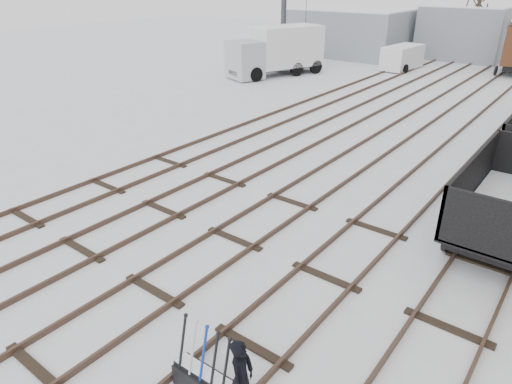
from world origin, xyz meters
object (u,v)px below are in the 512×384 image
(ground_frame, at_px, (206,381))
(crane, at_px, (285,36))
(worker, at_px, (241,378))
(panel_van, at_px, (402,57))
(lorry, at_px, (277,51))
(freight_wagon_a, at_px, (507,209))

(ground_frame, height_order, crane, crane)
(ground_frame, bearing_deg, crane, 120.38)
(worker, xyz_separation_m, panel_van, (-9.94, 32.58, 0.19))
(lorry, bearing_deg, freight_wagon_a, -19.58)
(panel_van, distance_m, crane, 9.59)
(ground_frame, relative_size, crane, 0.17)
(ground_frame, distance_m, panel_van, 33.95)
(ground_frame, bearing_deg, lorry, 121.17)
(freight_wagon_a, height_order, crane, crane)
(freight_wagon_a, height_order, panel_van, freight_wagon_a)
(freight_wagon_a, relative_size, panel_van, 1.30)
(worker, relative_size, crane, 0.17)
(ground_frame, bearing_deg, worker, 6.06)
(ground_frame, height_order, panel_van, panel_van)
(worker, distance_m, lorry, 29.61)
(crane, bearing_deg, panel_van, 23.89)
(ground_frame, relative_size, lorry, 0.18)
(freight_wagon_a, bearing_deg, crane, 137.44)
(freight_wagon_a, distance_m, panel_van, 26.34)
(worker, bearing_deg, crane, 17.75)
(ground_frame, bearing_deg, panel_van, 104.18)
(worker, distance_m, crane, 33.55)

